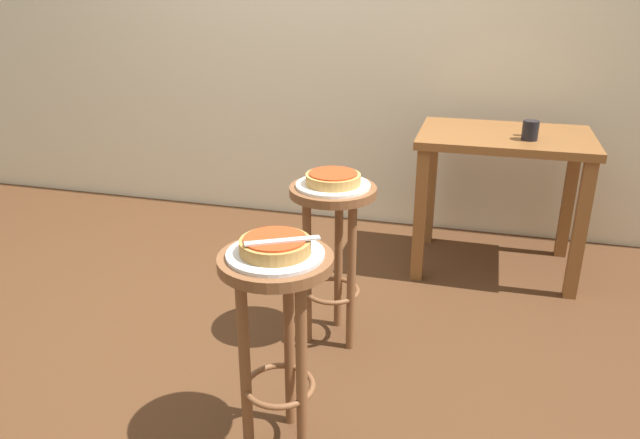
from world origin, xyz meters
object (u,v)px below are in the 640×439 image
serving_plate_foreground (275,254)px  serving_plate_middle (333,185)px  pizza_middle (333,178)px  pizza_foreground (275,245)px  cup_near_edge (530,130)px  stool_middle (333,232)px  stool_foreground (277,313)px  condiment_shaker (526,128)px  dining_table (503,161)px  pizza_server_knife (282,241)px

serving_plate_foreground → serving_plate_middle: same height
serving_plate_middle → pizza_middle: size_ratio=1.36×
serving_plate_foreground → pizza_foreground: size_ratio=1.38×
pizza_foreground → cup_near_edge: bearing=62.4°
serving_plate_foreground → stool_middle: bearing=89.6°
pizza_foreground → stool_middle: (0.00, 0.67, -0.23)m
stool_foreground → condiment_shaker: condiment_shaker is taller
serving_plate_middle → stool_middle: bearing=0.0°
pizza_middle → cup_near_edge: bearing=46.6°
pizza_foreground → pizza_middle: 0.67m
stool_middle → serving_plate_middle: serving_plate_middle is taller
serving_plate_foreground → stool_middle: size_ratio=0.42×
pizza_middle → condiment_shaker: 1.17m
serving_plate_foreground → stool_foreground: bearing=90.0°
stool_foreground → stool_middle: bearing=89.6°
pizza_middle → dining_table: 1.14m
stool_foreground → pizza_middle: bearing=89.6°
stool_foreground → serving_plate_foreground: bearing=-90.0°
pizza_foreground → pizza_server_knife: pizza_server_knife is taller
serving_plate_middle → condiment_shaker: 1.17m
stool_middle → dining_table: (0.66, 0.92, 0.10)m
serving_plate_foreground → cup_near_edge: cup_near_edge is taller
pizza_foreground → stool_foreground: bearing=0.0°
serving_plate_foreground → pizza_middle: 0.67m
stool_foreground → pizza_server_knife: size_ratio=3.15×
pizza_foreground → stool_middle: size_ratio=0.31×
stool_middle → condiment_shaker: condiment_shaker is taller
stool_foreground → dining_table: bearing=67.2°
condiment_shaker → serving_plate_foreground: bearing=-115.9°
stool_middle → pizza_server_knife: size_ratio=3.15×
stool_middle → serving_plate_foreground: bearing=-90.4°
stool_foreground → pizza_server_knife: 0.26m
pizza_foreground → pizza_server_knife: 0.04m
stool_middle → dining_table: dining_table is taller
pizza_foreground → cup_near_edge: size_ratio=2.26×
pizza_foreground → dining_table: 1.72m
pizza_foreground → stool_middle: bearing=89.6°
serving_plate_middle → dining_table: bearing=54.2°
serving_plate_foreground → pizza_middle: bearing=89.6°
cup_near_edge → condiment_shaker: 0.09m
serving_plate_middle → condiment_shaker: (0.75, 0.90, 0.07)m
cup_near_edge → serving_plate_foreground: bearing=-117.6°
pizza_middle → serving_plate_foreground: bearing=-90.4°
pizza_middle → pizza_server_knife: (0.03, -0.69, 0.03)m
pizza_middle → pizza_server_knife: size_ratio=0.99×
serving_plate_middle → pizza_server_knife: 0.69m
serving_plate_foreground → pizza_server_knife: (0.03, -0.02, 0.06)m
dining_table → stool_foreground: bearing=-112.8°
stool_foreground → serving_plate_foreground: size_ratio=2.37×
pizza_foreground → dining_table: size_ratio=0.25×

